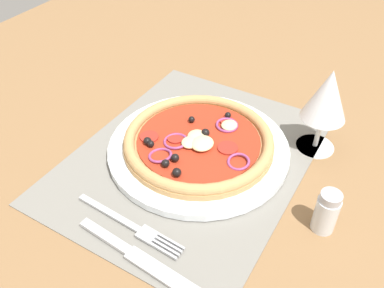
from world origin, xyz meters
TOP-DOWN VIEW (x-y plane):
  - ground_plane at (0.00, 0.00)cm, footprint 190.00×140.00cm
  - placemat at (0.00, 0.00)cm, footprint 44.93×35.18cm
  - plate at (-1.77, 0.53)cm, footprint 29.93×29.93cm
  - pizza at (-1.73, 0.54)cm, footprint 24.69×24.69cm
  - fork at (16.63, 0.80)cm, footprint 2.54×18.06cm
  - knife at (20.33, 4.53)cm, footprint 3.20×20.07cm
  - wine_glass at (-13.27, 16.82)cm, footprint 7.20×7.20cm
  - pepper_shaker at (2.99, 23.06)cm, footprint 3.20×3.20cm

SIDE VIEW (x-z plane):
  - ground_plane at x=0.00cm, z-range -2.40..0.00cm
  - placemat at x=0.00cm, z-range 0.00..0.40cm
  - fork at x=16.63cm, z-range 0.40..0.84cm
  - knife at x=20.33cm, z-range 0.35..0.96cm
  - plate at x=-1.77cm, z-range 0.40..1.68cm
  - pizza at x=-1.73cm, z-range 1.42..4.11cm
  - pepper_shaker at x=2.99cm, z-range -0.10..6.60cm
  - wine_glass at x=-13.27cm, z-range 2.60..17.50cm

